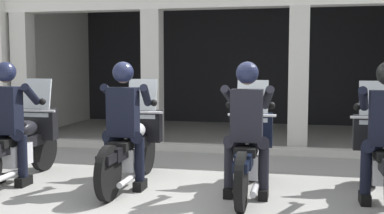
{
  "coord_description": "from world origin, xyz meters",
  "views": [
    {
      "loc": [
        1.29,
        -5.43,
        1.57
      ],
      "look_at": [
        0.0,
        0.58,
        1.0
      ],
      "focal_mm": 44.9,
      "sensor_mm": 36.0,
      "label": 1
    }
  ],
  "objects_px": {
    "motorcycle_center_left": "(132,146)",
    "police_officer_center_left": "(124,114)",
    "motorcycle_far_left": "(21,143)",
    "police_officer_far_left": "(8,113)",
    "motorcycle_far_right": "(381,155)",
    "police_officer_center_right": "(247,118)",
    "motorcycle_center_right": "(249,151)"
  },
  "relations": [
    {
      "from": "motorcycle_center_right",
      "to": "police_officer_center_right",
      "type": "relative_size",
      "value": 1.29
    },
    {
      "from": "motorcycle_center_left",
      "to": "motorcycle_center_right",
      "type": "relative_size",
      "value": 1.0
    },
    {
      "from": "police_officer_far_left",
      "to": "motorcycle_center_left",
      "type": "xyz_separation_m",
      "value": [
        1.52,
        0.41,
        -0.44
      ]
    },
    {
      "from": "motorcycle_far_left",
      "to": "police_officer_far_left",
      "type": "distance_m",
      "value": 0.52
    },
    {
      "from": "motorcycle_center_left",
      "to": "motorcycle_center_right",
      "type": "height_order",
      "value": "same"
    },
    {
      "from": "motorcycle_center_left",
      "to": "police_officer_center_left",
      "type": "bearing_deg",
      "value": -98.04
    },
    {
      "from": "police_officer_center_left",
      "to": "motorcycle_center_right",
      "type": "height_order",
      "value": "police_officer_center_left"
    },
    {
      "from": "motorcycle_far_left",
      "to": "motorcycle_center_left",
      "type": "height_order",
      "value": "same"
    },
    {
      "from": "motorcycle_center_right",
      "to": "motorcycle_far_right",
      "type": "relative_size",
      "value": 1.0
    },
    {
      "from": "motorcycle_far_left",
      "to": "motorcycle_center_right",
      "type": "height_order",
      "value": "same"
    },
    {
      "from": "motorcycle_center_left",
      "to": "police_officer_center_right",
      "type": "relative_size",
      "value": 1.29
    },
    {
      "from": "police_officer_far_left",
      "to": "motorcycle_far_right",
      "type": "distance_m",
      "value": 4.59
    },
    {
      "from": "police_officer_far_left",
      "to": "police_officer_center_right",
      "type": "distance_m",
      "value": 3.04
    },
    {
      "from": "police_officer_center_left",
      "to": "motorcycle_center_right",
      "type": "bearing_deg",
      "value": 0.1
    },
    {
      "from": "motorcycle_far_left",
      "to": "police_officer_center_left",
      "type": "distance_m",
      "value": 1.59
    },
    {
      "from": "motorcycle_far_right",
      "to": "motorcycle_center_left",
      "type": "bearing_deg",
      "value": 161.74
    },
    {
      "from": "motorcycle_center_left",
      "to": "motorcycle_far_right",
      "type": "xyz_separation_m",
      "value": [
        3.04,
        -0.04,
        0.0
      ]
    },
    {
      "from": "police_officer_far_left",
      "to": "police_officer_center_left",
      "type": "height_order",
      "value": "same"
    },
    {
      "from": "police_officer_far_left",
      "to": "motorcycle_center_right",
      "type": "xyz_separation_m",
      "value": [
        3.04,
        0.33,
        -0.44
      ]
    },
    {
      "from": "police_officer_far_left",
      "to": "motorcycle_center_left",
      "type": "relative_size",
      "value": 0.78
    },
    {
      "from": "motorcycle_far_left",
      "to": "motorcycle_center_right",
      "type": "bearing_deg",
      "value": -7.19
    },
    {
      "from": "police_officer_center_left",
      "to": "police_officer_center_right",
      "type": "bearing_deg",
      "value": -10.54
    },
    {
      "from": "motorcycle_far_left",
      "to": "motorcycle_far_right",
      "type": "xyz_separation_m",
      "value": [
        4.56,
        0.09,
        0.0
      ]
    },
    {
      "from": "motorcycle_center_right",
      "to": "motorcycle_center_left",
      "type": "bearing_deg",
      "value": 164.92
    },
    {
      "from": "motorcycle_center_left",
      "to": "motorcycle_far_right",
      "type": "relative_size",
      "value": 1.0
    },
    {
      "from": "motorcycle_far_left",
      "to": "police_officer_center_right",
      "type": "relative_size",
      "value": 1.29
    },
    {
      "from": "police_officer_far_left",
      "to": "police_officer_center_right",
      "type": "xyz_separation_m",
      "value": [
        3.04,
        0.05,
        0.0
      ]
    },
    {
      "from": "motorcycle_far_left",
      "to": "police_officer_far_left",
      "type": "relative_size",
      "value": 1.29
    },
    {
      "from": "police_officer_far_left",
      "to": "motorcycle_center_left",
      "type": "height_order",
      "value": "police_officer_far_left"
    },
    {
      "from": "police_officer_far_left",
      "to": "police_officer_center_left",
      "type": "relative_size",
      "value": 1.0
    },
    {
      "from": "motorcycle_far_left",
      "to": "police_officer_far_left",
      "type": "xyz_separation_m",
      "value": [
        -0.0,
        -0.28,
        0.44
      ]
    },
    {
      "from": "motorcycle_far_right",
      "to": "police_officer_center_left",
      "type": "bearing_deg",
      "value": 167.07
    }
  ]
}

